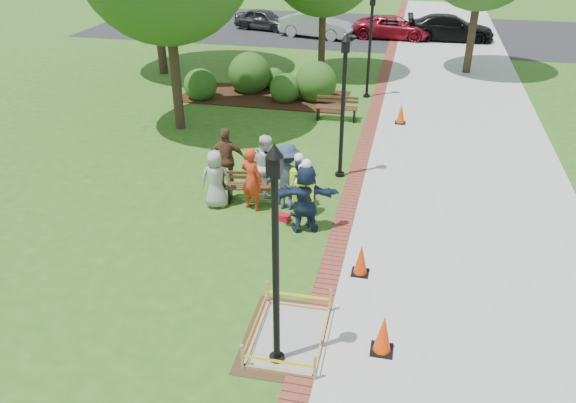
% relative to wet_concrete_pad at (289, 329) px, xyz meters
% --- Properties ---
extents(ground, '(100.00, 100.00, 0.00)m').
position_rel_wet_concrete_pad_xyz_m(ground, '(-1.34, 2.38, -0.23)').
color(ground, '#285116').
rests_on(ground, ground).
extents(sidewalk, '(6.00, 60.00, 0.02)m').
position_rel_wet_concrete_pad_xyz_m(sidewalk, '(3.66, 12.38, -0.22)').
color(sidewalk, '#9E9E99').
rests_on(sidewalk, ground).
extents(brick_edging, '(0.50, 60.00, 0.03)m').
position_rel_wet_concrete_pad_xyz_m(brick_edging, '(0.41, 12.38, -0.22)').
color(brick_edging, maroon).
rests_on(brick_edging, ground).
extents(mulch_bed, '(7.00, 3.00, 0.05)m').
position_rel_wet_concrete_pad_xyz_m(mulch_bed, '(-4.34, 14.38, -0.21)').
color(mulch_bed, '#381E0F').
rests_on(mulch_bed, ground).
extents(parking_lot, '(36.00, 12.00, 0.01)m').
position_rel_wet_concrete_pad_xyz_m(parking_lot, '(-1.34, 29.38, -0.23)').
color(parking_lot, black).
rests_on(parking_lot, ground).
extents(wet_concrete_pad, '(1.74, 2.33, 0.55)m').
position_rel_wet_concrete_pad_xyz_m(wet_concrete_pad, '(0.00, 0.00, 0.00)').
color(wet_concrete_pad, '#47331E').
rests_on(wet_concrete_pad, ground).
extents(bench_near, '(1.53, 0.72, 0.79)m').
position_rel_wet_concrete_pad_xyz_m(bench_near, '(-2.21, 5.23, 0.02)').
color(bench_near, '#533B1C').
rests_on(bench_near, ground).
extents(bench_far, '(1.61, 0.58, 0.86)m').
position_rel_wet_concrete_pad_xyz_m(bench_far, '(-0.93, 12.27, 0.04)').
color(bench_far, '#4D2E1A').
rests_on(bench_far, ground).
extents(cone_front, '(0.42, 0.42, 0.83)m').
position_rel_wet_concrete_pad_xyz_m(cone_front, '(1.75, 0.03, 0.16)').
color(cone_front, black).
rests_on(cone_front, ground).
extents(cone_back, '(0.39, 0.39, 0.76)m').
position_rel_wet_concrete_pad_xyz_m(cone_back, '(1.09, 2.40, 0.13)').
color(cone_back, black).
rests_on(cone_back, ground).
extents(cone_far, '(0.39, 0.39, 0.77)m').
position_rel_wet_concrete_pad_xyz_m(cone_far, '(1.48, 12.39, 0.14)').
color(cone_far, black).
rests_on(cone_far, ground).
extents(toolbox, '(0.41, 0.29, 0.19)m').
position_rel_wet_concrete_pad_xyz_m(toolbox, '(-1.15, 4.34, -0.14)').
color(toolbox, '#AB0D22').
rests_on(toolbox, ground).
extents(lamp_near, '(0.28, 0.28, 4.26)m').
position_rel_wet_concrete_pad_xyz_m(lamp_near, '(-0.09, -0.62, 2.25)').
color(lamp_near, black).
rests_on(lamp_near, ground).
extents(lamp_mid, '(0.28, 0.28, 4.26)m').
position_rel_wet_concrete_pad_xyz_m(lamp_mid, '(-0.09, 7.38, 2.25)').
color(lamp_mid, black).
rests_on(lamp_mid, ground).
extents(lamp_far, '(0.28, 0.28, 4.26)m').
position_rel_wet_concrete_pad_xyz_m(lamp_far, '(-0.09, 15.38, 2.25)').
color(lamp_far, black).
rests_on(lamp_far, ground).
extents(shrub_a, '(1.39, 1.39, 1.39)m').
position_rel_wet_concrete_pad_xyz_m(shrub_a, '(-6.88, 13.57, -0.23)').
color(shrub_a, '#234E16').
rests_on(shrub_a, ground).
extents(shrub_b, '(1.84, 1.84, 1.84)m').
position_rel_wet_concrete_pad_xyz_m(shrub_b, '(-5.17, 15.06, -0.23)').
color(shrub_b, '#234E16').
rests_on(shrub_b, ground).
extents(shrub_c, '(1.27, 1.27, 1.27)m').
position_rel_wet_concrete_pad_xyz_m(shrub_c, '(-3.34, 14.02, -0.23)').
color(shrub_c, '#234E16').
rests_on(shrub_c, ground).
extents(shrub_d, '(1.74, 1.74, 1.74)m').
position_rel_wet_concrete_pad_xyz_m(shrub_d, '(-2.15, 14.53, -0.23)').
color(shrub_d, '#234E16').
rests_on(shrub_d, ground).
extents(shrub_e, '(0.98, 0.98, 0.98)m').
position_rel_wet_concrete_pad_xyz_m(shrub_e, '(-4.26, 15.75, -0.23)').
color(shrub_e, '#234E16').
rests_on(shrub_e, ground).
extents(casual_person_a, '(0.59, 0.46, 1.62)m').
position_rel_wet_concrete_pad_xyz_m(casual_person_a, '(-3.09, 4.72, 0.58)').
color(casual_person_a, gray).
rests_on(casual_person_a, ground).
extents(casual_person_b, '(0.66, 0.54, 1.77)m').
position_rel_wet_concrete_pad_xyz_m(casual_person_b, '(-2.11, 4.79, 0.65)').
color(casual_person_b, red).
rests_on(casual_person_b, ground).
extents(casual_person_c, '(0.65, 0.66, 1.76)m').
position_rel_wet_concrete_pad_xyz_m(casual_person_c, '(-1.98, 5.77, 0.65)').
color(casual_person_c, silver).
rests_on(casual_person_c, ground).
extents(casual_person_d, '(0.67, 0.50, 1.87)m').
position_rel_wet_concrete_pad_xyz_m(casual_person_d, '(-3.11, 5.76, 0.70)').
color(casual_person_d, brown).
rests_on(casual_person_d, ground).
extents(casual_person_e, '(0.61, 0.41, 1.85)m').
position_rel_wet_concrete_pad_xyz_m(casual_person_e, '(-1.19, 5.07, 0.69)').
color(casual_person_e, '#2C314D').
rests_on(casual_person_e, ground).
extents(hivis_worker_a, '(0.66, 0.51, 1.97)m').
position_rel_wet_concrete_pad_xyz_m(hivis_worker_a, '(-0.48, 4.01, 0.74)').
color(hivis_worker_a, '#192542').
rests_on(hivis_worker_a, ground).
extents(hivis_worker_b, '(0.62, 0.60, 1.80)m').
position_rel_wet_concrete_pad_xyz_m(hivis_worker_b, '(-0.58, 4.11, 0.66)').
color(hivis_worker_b, '#192541').
rests_on(hivis_worker_b, ground).
extents(hivis_worker_c, '(0.60, 0.49, 1.77)m').
position_rel_wet_concrete_pad_xyz_m(hivis_worker_c, '(-0.82, 4.76, 0.65)').
color(hivis_worker_c, '#1B1C47').
rests_on(hivis_worker_c, ground).
extents(parked_car_a, '(2.80, 4.67, 1.42)m').
position_rel_wet_concrete_pad_xyz_m(parked_car_a, '(-8.03, 28.12, -0.23)').
color(parked_car_a, '#28282A').
rests_on(parked_car_a, ground).
extents(parked_car_b, '(3.24, 5.31, 1.61)m').
position_rel_wet_concrete_pad_xyz_m(parked_car_b, '(-4.32, 26.63, -0.23)').
color(parked_car_b, '#B1B0B5').
rests_on(parked_car_b, ground).
extents(parked_car_c, '(2.05, 4.45, 1.43)m').
position_rel_wet_concrete_pad_xyz_m(parked_car_c, '(0.29, 27.40, -0.23)').
color(parked_car_c, maroon).
rests_on(parked_car_c, ground).
extents(parked_car_d, '(2.37, 5.02, 1.60)m').
position_rel_wet_concrete_pad_xyz_m(parked_car_d, '(3.60, 27.55, -0.23)').
color(parked_car_d, black).
rests_on(parked_car_d, ground).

